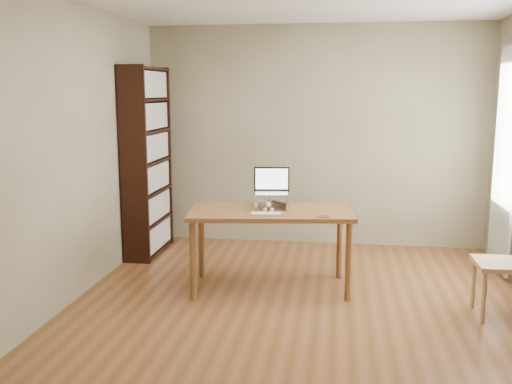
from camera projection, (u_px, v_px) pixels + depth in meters
The scene contains 9 objects.
room at pixel (306, 158), 4.58m from camera, with size 4.04×4.54×2.64m.
bookshelf at pixel (147, 162), 6.39m from camera, with size 0.30×0.90×2.10m.
desk at pixel (271, 220), 5.26m from camera, with size 1.57×0.92×0.75m.
laptop_stand at pixel (272, 200), 5.31m from camera, with size 0.32×0.25×0.13m.
laptop at pixel (273, 187), 5.35m from camera, with size 0.36×0.32×0.24m.
keyboard at pixel (266, 214), 5.03m from camera, with size 0.29×0.15×0.02m.
coaster at pixel (323, 216), 4.96m from camera, with size 0.11×0.11×0.01m, color brown.
cat at pixel (270, 201), 5.34m from camera, with size 0.25×0.48×0.16m.
chair at pixel (512, 257), 4.59m from camera, with size 0.42×0.42×0.95m.
Camera 1 is at (0.29, -4.55, 1.83)m, focal length 40.00 mm.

